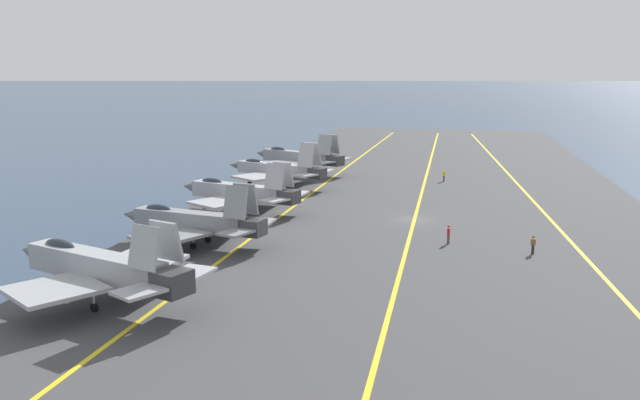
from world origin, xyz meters
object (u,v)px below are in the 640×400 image
parked_jet_fourth (277,169)px  parked_jet_fifth (299,157)px  parked_jet_third (240,192)px  crew_brown_vest (533,244)px  parked_jet_nearest (99,267)px  parked_jet_second (193,221)px  crew_yellow_vest (444,175)px  crew_red_vest (449,234)px

parked_jet_fourth → parked_jet_fifth: (13.13, 0.06, 0.04)m
parked_jet_third → parked_jet_fifth: parked_jet_fifth is taller
crew_brown_vest → parked_jet_nearest: bearing=121.9°
parked_jet_second → crew_yellow_vest: 46.60m
parked_jet_third → crew_red_vest: size_ratio=8.93×
parked_jet_third → crew_brown_vest: bearing=-111.6°
parked_jet_third → parked_jet_fifth: (29.39, -0.07, 0.28)m
parked_jet_second → crew_red_vest: parked_jet_second is taller
parked_jet_nearest → crew_red_vest: parked_jet_nearest is taller
parked_jet_fourth → crew_yellow_vest: (9.86, -22.15, -1.58)m
parked_jet_fourth → crew_red_vest: 34.97m
parked_jet_fifth → crew_red_vest: bearing=-149.5°
crew_red_vest → parked_jet_fourth: bearing=41.4°
crew_yellow_vest → parked_jet_fifth: bearing=81.6°
parked_jet_third → crew_brown_vest: (-12.09, -30.53, -1.39)m
crew_brown_vest → crew_yellow_vest: size_ratio=0.94×
parked_jet_fourth → crew_brown_vest: (-28.34, -30.40, -1.63)m
parked_jet_fifth → parked_jet_second: bearing=-179.7°
parked_jet_third → crew_yellow_vest: 34.35m
parked_jet_third → parked_jet_fifth: bearing=-0.1°
parked_jet_nearest → parked_jet_third: bearing=-0.1°
parked_jet_second → parked_jet_fifth: bearing=0.3°
parked_jet_nearest → parked_jet_second: parked_jet_nearest is taller
parked_jet_third → crew_brown_vest: size_ratio=9.48×
parked_jet_third → parked_jet_fourth: parked_jet_fourth is taller
parked_jet_nearest → parked_jet_third: (31.16, -0.05, -0.36)m
parked_jet_fourth → crew_yellow_vest: bearing=-66.0°
parked_jet_second → parked_jet_fourth: size_ratio=0.96×
crew_yellow_vest → crew_red_vest: bearing=-178.5°
crew_brown_vest → crew_yellow_vest: (38.21, 8.25, 0.06)m
parked_jet_nearest → crew_brown_vest: 36.08m
parked_jet_fifth → crew_yellow_vest: size_ratio=9.40×
crew_red_vest → crew_brown_vest: bearing=-106.5°
parked_jet_third → parked_jet_fifth: 29.39m
parked_jet_fifth → crew_brown_vest: parked_jet_fifth is taller
parked_jet_third → parked_jet_nearest: bearing=179.9°
parked_jet_nearest → crew_yellow_vest: parked_jet_nearest is taller
crew_yellow_vest → parked_jet_nearest: bearing=158.7°
parked_jet_second → parked_jet_fourth: 31.22m
parked_jet_second → parked_jet_fourth: parked_jet_fourth is taller
parked_jet_nearest → parked_jet_fourth: parked_jet_fourth is taller
parked_jet_fifth → parked_jet_fourth: bearing=-179.8°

